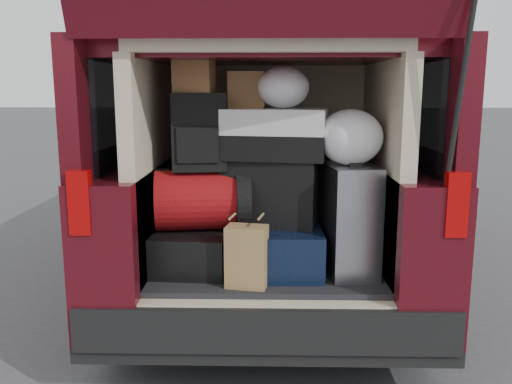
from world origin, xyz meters
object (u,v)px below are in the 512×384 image
Objects in this scene: kraft_bag at (247,256)px; silver_roller at (349,219)px; backpack at (199,132)px; twotone_duffel at (270,134)px; red_duffel at (203,199)px; navy_hardshell at (278,247)px; black_hardshell at (195,247)px; black_soft_case at (271,191)px.

silver_roller is at bearing 33.06° from kraft_bag.
backpack reaches higher than twotone_duffel.
backpack reaches higher than red_duffel.
navy_hardshell is at bearing -11.69° from red_duffel.
silver_roller is at bearing -3.25° from twotone_duffel.
black_soft_case reaches higher than black_hardshell.
silver_roller is at bearing -13.95° from red_duffel.
navy_hardshell is at bearing -35.44° from twotone_duffel.
twotone_duffel reaches higher than black_hardshell.
twotone_duffel is (0.37, 0.02, 0.36)m from red_duffel.
navy_hardshell is 0.33m from kraft_bag.
navy_hardshell is 0.63m from twotone_duffel.
black_soft_case reaches higher than navy_hardshell.
black_hardshell is 0.53m from black_soft_case.
twotone_duffel reaches higher than red_duffel.
kraft_bag is (0.31, -0.31, 0.05)m from black_hardshell.
black_hardshell is 0.92× the size of silver_roller.
twotone_duffel is (-0.05, 0.05, 0.62)m from navy_hardshell.
backpack is 0.38m from twotone_duffel.
silver_roller is (0.85, -0.08, 0.19)m from black_hardshell.
backpack is at bearing 177.08° from navy_hardshell.
black_hardshell is at bearing -167.27° from twotone_duffel.
silver_roller is 0.80m from red_duffel.
backpack reaches higher than navy_hardshell.
black_soft_case is 1.23× the size of backpack.
red_duffel is 0.37m from backpack.
navy_hardshell is 1.35× the size of backpack.
red_duffel is 0.85× the size of twotone_duffel.
navy_hardshell is 0.31m from black_soft_case.
black_soft_case is 0.32m from twotone_duffel.
kraft_bag is at bearing -58.34° from red_duffel.
kraft_bag reaches higher than black_hardshell.
twotone_duffel reaches higher than kraft_bag.
red_duffel is at bearing -0.29° from black_hardshell.
black_soft_case is at bearing 86.50° from twotone_duffel.
navy_hardshell reaches higher than black_hardshell.
red_duffel is at bearing -162.66° from black_soft_case.
twotone_duffel is (0.42, 0.02, 0.64)m from black_hardshell.
twotone_duffel is (-0.00, -0.01, 0.32)m from black_soft_case.
black_hardshell is at bearing 150.35° from backpack.
black_hardshell is 1.08× the size of black_soft_case.
twotone_duffel is at bearing 133.06° from navy_hardshell.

